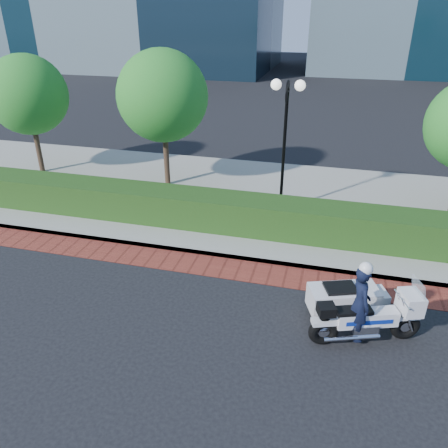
% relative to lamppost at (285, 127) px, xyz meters
% --- Properties ---
extents(ground, '(120.00, 120.00, 0.00)m').
position_rel_lamppost_xyz_m(ground, '(-1.00, -5.20, -2.96)').
color(ground, black).
rests_on(ground, ground).
extents(brick_strip, '(60.00, 1.00, 0.01)m').
position_rel_lamppost_xyz_m(brick_strip, '(-1.00, -3.70, -2.95)').
color(brick_strip, maroon).
rests_on(brick_strip, ground).
extents(sidewalk, '(60.00, 8.00, 0.15)m').
position_rel_lamppost_xyz_m(sidewalk, '(-1.00, 0.80, -2.88)').
color(sidewalk, gray).
rests_on(sidewalk, ground).
extents(hedge_main, '(18.00, 1.20, 1.00)m').
position_rel_lamppost_xyz_m(hedge_main, '(-1.00, -1.60, -2.31)').
color(hedge_main, black).
rests_on(hedge_main, sidewalk).
extents(lamppost, '(1.02, 0.70, 4.21)m').
position_rel_lamppost_xyz_m(lamppost, '(0.00, 0.00, 0.00)').
color(lamppost, black).
rests_on(lamppost, sidewalk).
extents(tree_a, '(3.00, 3.00, 4.58)m').
position_rel_lamppost_xyz_m(tree_a, '(-10.00, 1.30, 0.26)').
color(tree_a, '#332319').
rests_on(tree_a, sidewalk).
extents(tree_b, '(3.20, 3.20, 4.89)m').
position_rel_lamppost_xyz_m(tree_b, '(-4.50, 1.30, 0.48)').
color(tree_b, '#332319').
rests_on(tree_b, sidewalk).
extents(police_motorcycle, '(2.44, 1.79, 1.93)m').
position_rel_lamppost_xyz_m(police_motorcycle, '(2.35, -5.40, -2.30)').
color(police_motorcycle, black).
rests_on(police_motorcycle, ground).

